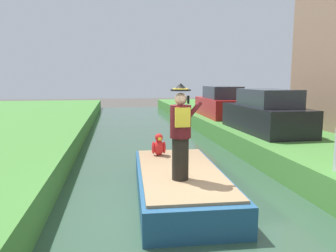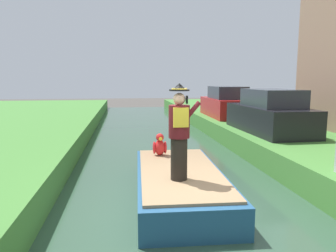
# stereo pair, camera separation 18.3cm
# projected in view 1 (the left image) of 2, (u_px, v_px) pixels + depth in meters

# --- Properties ---
(ground_plane) EXTENTS (80.00, 80.00, 0.00)m
(ground_plane) POSITION_uv_depth(u_px,v_px,m) (191.00, 221.00, 5.96)
(ground_plane) COLOR #4C4742
(canal_water) EXTENTS (5.22, 48.00, 0.10)m
(canal_water) POSITION_uv_depth(u_px,v_px,m) (191.00, 219.00, 5.95)
(canal_water) COLOR #33513D
(canal_water) RESTS_ON ground
(boat) EXTENTS (1.98, 4.28, 0.61)m
(boat) POSITION_uv_depth(u_px,v_px,m) (180.00, 183.00, 6.91)
(boat) COLOR #23517A
(boat) RESTS_ON canal_water
(person_pirate) EXTENTS (0.61, 0.42, 1.85)m
(person_pirate) POSITION_uv_depth(u_px,v_px,m) (181.00, 132.00, 6.04)
(person_pirate) COLOR black
(person_pirate) RESTS_ON boat
(parrot_plush) EXTENTS (0.36, 0.35, 0.57)m
(parrot_plush) POSITION_uv_depth(u_px,v_px,m) (159.00, 146.00, 8.09)
(parrot_plush) COLOR red
(parrot_plush) RESTS_ON boat
(parked_car_dark) EXTENTS (1.76, 4.03, 1.50)m
(parked_car_dark) POSITION_uv_depth(u_px,v_px,m) (266.00, 114.00, 11.26)
(parked_car_dark) COLOR black
(parked_car_dark) RESTS_ON grass_bank_far
(parked_car_red) EXTENTS (1.79, 4.04, 1.50)m
(parked_car_red) POSITION_uv_depth(u_px,v_px,m) (221.00, 104.00, 15.96)
(parked_car_red) COLOR red
(parked_car_red) RESTS_ON grass_bank_far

